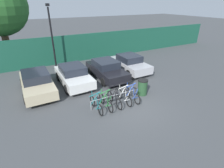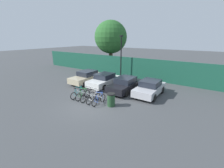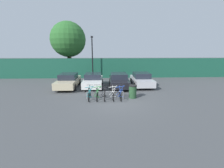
% 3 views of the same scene
% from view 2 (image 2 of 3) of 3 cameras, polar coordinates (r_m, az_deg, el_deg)
% --- Properties ---
extents(ground_plane, '(120.00, 120.00, 0.00)m').
position_cam_2_polar(ground_plane, '(12.05, -8.17, -7.93)').
color(ground_plane, '#424447').
extents(hoarding_wall, '(36.00, 0.16, 2.62)m').
position_cam_2_polar(hoarding_wall, '(19.36, 10.88, 5.78)').
color(hoarding_wall, '#19513D').
rests_on(hoarding_wall, ground).
extents(bike_rack, '(2.90, 0.04, 0.57)m').
position_cam_2_polar(bike_rack, '(12.79, -8.77, -4.10)').
color(bike_rack, gray).
rests_on(bike_rack, ground).
extents(bicycle_teal, '(0.68, 1.71, 1.05)m').
position_cam_2_polar(bicycle_teal, '(13.52, -12.86, -3.58)').
color(bicycle_teal, black).
rests_on(bicycle_teal, ground).
extents(bicycle_green, '(0.68, 1.71, 1.05)m').
position_cam_2_polar(bicycle_green, '(13.11, -11.08, -4.12)').
color(bicycle_green, black).
rests_on(bicycle_green, ground).
extents(bicycle_black, '(0.68, 1.71, 1.05)m').
position_cam_2_polar(bicycle_black, '(12.75, -9.30, -4.67)').
color(bicycle_black, black).
rests_on(bicycle_black, ground).
extents(bicycle_white, '(0.68, 1.71, 1.05)m').
position_cam_2_polar(bicycle_white, '(12.34, -7.09, -5.33)').
color(bicycle_white, black).
rests_on(bicycle_white, ground).
extents(bicycle_blue, '(0.68, 1.71, 1.05)m').
position_cam_2_polar(bicycle_blue, '(12.00, -5.06, -5.94)').
color(bicycle_blue, black).
rests_on(bicycle_blue, ground).
extents(car_beige, '(1.91, 4.34, 1.40)m').
position_cam_2_polar(car_beige, '(17.70, -9.47, 2.71)').
color(car_beige, '#C1B28E').
rests_on(car_beige, ground).
extents(car_white, '(1.91, 4.10, 1.40)m').
position_cam_2_polar(car_white, '(16.19, -2.96, 1.53)').
color(car_white, silver).
rests_on(car_white, ground).
extents(car_black, '(1.91, 4.26, 1.40)m').
position_cam_2_polar(car_black, '(14.76, 4.98, -0.10)').
color(car_black, black).
rests_on(car_black, ground).
extents(car_silver, '(1.91, 4.02, 1.40)m').
position_cam_2_polar(car_silver, '(14.12, 14.19, -1.42)').
color(car_silver, '#B7B7BC').
rests_on(car_silver, ground).
extents(lamp_post, '(0.24, 0.44, 5.33)m').
position_cam_2_polar(lamp_post, '(19.26, 3.47, 11.13)').
color(lamp_post, black).
rests_on(lamp_post, ground).
extents(trash_bin, '(0.63, 0.63, 1.03)m').
position_cam_2_polar(trash_bin, '(11.58, -0.35, -6.00)').
color(trash_bin, '#234728').
rests_on(trash_bin, ground).
extents(tree_behind_hoarding, '(4.83, 4.83, 7.53)m').
position_cam_2_polar(tree_behind_hoarding, '(23.40, -0.49, 17.36)').
color(tree_behind_hoarding, brown).
rests_on(tree_behind_hoarding, ground).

